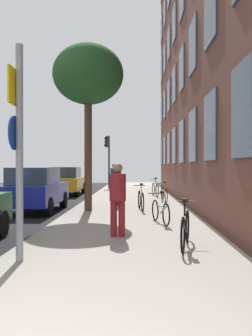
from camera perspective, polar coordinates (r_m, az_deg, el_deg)
ground_plane at (r=17.53m, az=-10.92°, el=-5.23°), size 41.80×41.80×0.00m
road_asphalt at (r=18.09m, az=-17.46°, el=-5.05°), size 7.00×38.00×0.01m
sidewalk at (r=17.13m, az=0.64°, el=-5.16°), size 4.20×38.00×0.12m
building_facade at (r=18.11m, az=9.55°, el=22.84°), size 0.56×27.00×17.22m
sign_post at (r=6.28m, az=-16.35°, el=4.13°), size 0.15×0.60×3.55m
traffic_light at (r=27.02m, az=-2.86°, el=2.48°), size 0.43×0.24×3.81m
tree_near at (r=13.42m, az=-5.87°, el=13.99°), size 2.49×2.49×5.86m
bicycle_0 at (r=7.21m, az=9.15°, el=-9.20°), size 0.51×1.63×0.95m
bicycle_1 at (r=10.14m, az=5.36°, el=-6.60°), size 0.52×1.59×0.89m
bicycle_2 at (r=13.10m, az=2.32°, el=-4.91°), size 0.42×1.70×0.96m
bicycle_3 at (r=16.14m, az=5.92°, el=-4.02°), size 0.42×1.62×0.91m
bicycle_4 at (r=19.11m, az=4.54°, el=-3.25°), size 0.42×1.77×0.99m
pedestrian_0 at (r=8.17m, az=-1.29°, el=-4.14°), size 0.48×0.48×1.63m
pedestrian_1 at (r=14.50m, az=-1.47°, el=-2.23°), size 0.38×0.38×1.62m
pedestrian_2 at (r=19.22m, az=-1.87°, el=-1.48°), size 0.42×0.42×1.71m
car_1 at (r=13.97m, az=-13.87°, el=-3.18°), size 1.78×4.04×1.62m
car_2 at (r=21.79m, az=-9.23°, el=-1.94°), size 1.95×4.52×1.62m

